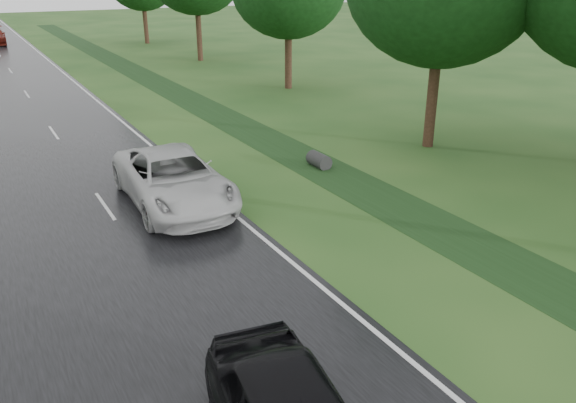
# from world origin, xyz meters

# --- Properties ---
(edge_stripe_east) EXTENTS (0.12, 180.00, 0.01)m
(edge_stripe_east) POSITION_xyz_m (6.75, 45.00, 0.04)
(edge_stripe_east) COLOR silver
(edge_stripe_east) RESTS_ON road
(drainage_ditch) EXTENTS (2.20, 120.00, 0.56)m
(drainage_ditch) POSITION_xyz_m (11.50, 18.71, 0.04)
(drainage_ditch) COLOR #173213
(drainage_ditch) RESTS_ON ground
(white_pickup) EXTENTS (2.95, 6.06, 1.66)m
(white_pickup) POSITION_xyz_m (5.50, 9.11, 0.87)
(white_pickup) COLOR silver
(white_pickup) RESTS_ON road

